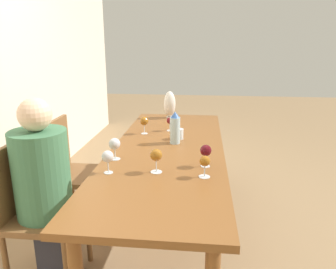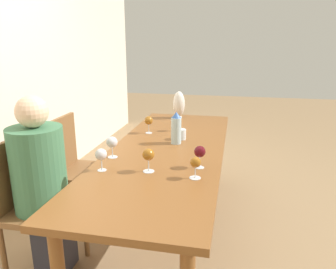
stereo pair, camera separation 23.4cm
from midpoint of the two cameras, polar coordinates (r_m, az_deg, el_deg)
ground_plane at (r=2.79m, az=2.33°, el=-17.04°), size 14.00×14.00×0.00m
dining_table at (r=2.49m, az=2.51°, el=-4.16°), size 2.34×0.84×0.74m
water_bottle at (r=2.56m, az=4.06°, el=1.06°), size 0.08×0.08×0.25m
water_tumbler at (r=2.69m, az=4.84°, el=0.02°), size 0.08×0.08×0.09m
vase at (r=3.41m, az=3.89°, el=5.26°), size 0.12×0.12×0.28m
wine_glass_0 at (r=2.84m, az=-1.05°, el=2.36°), size 0.07×0.07×0.15m
wine_glass_1 at (r=2.01m, az=-0.11°, el=-3.66°), size 0.08×0.08×0.15m
wine_glass_2 at (r=2.27m, az=-6.85°, el=-1.45°), size 0.08×0.08×0.15m
wine_glass_3 at (r=1.94m, az=8.29°, el=-5.01°), size 0.07×0.07×0.13m
wine_glass_4 at (r=2.93m, az=3.52°, el=2.32°), size 0.06×0.06×0.13m
wine_glass_5 at (r=2.09m, az=8.77°, el=-3.10°), size 0.07×0.07×0.15m
wine_glass_6 at (r=2.05m, az=-8.39°, el=-3.57°), size 0.07×0.07×0.14m
chair_near at (r=2.32m, az=-19.76°, el=-11.15°), size 0.44×0.44×0.92m
chair_far at (r=2.84m, az=-12.98°, el=-5.43°), size 0.44×0.44×0.92m
person_near at (r=2.22m, az=-18.25°, el=-8.03°), size 0.34×0.34×1.21m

